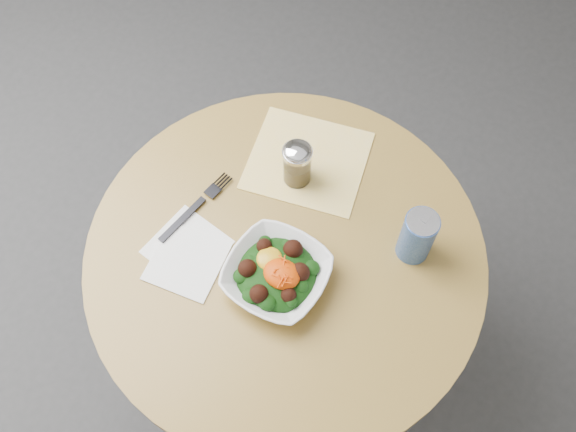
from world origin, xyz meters
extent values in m
plane|color=#323234|center=(0.00, 0.00, 0.00)|extent=(6.00, 6.00, 0.00)
cylinder|color=black|center=(0.00, 0.00, 0.01)|extent=(0.52, 0.52, 0.03)
cylinder|color=black|center=(0.00, 0.00, 0.35)|extent=(0.10, 0.10, 0.71)
cylinder|color=#A6823C|center=(0.00, 0.00, 0.73)|extent=(0.90, 0.90, 0.04)
cube|color=#E9B00C|center=(-0.07, 0.24, 0.75)|extent=(0.31, 0.30, 0.00)
cube|color=white|center=(-0.20, -0.09, 0.75)|extent=(0.18, 0.18, 0.00)
cube|color=white|center=(-0.18, -0.12, 0.75)|extent=(0.17, 0.17, 0.00)
imported|color=white|center=(0.01, -0.07, 0.78)|extent=(0.23, 0.23, 0.05)
ellipsoid|color=black|center=(0.01, -0.07, 0.78)|extent=(0.18, 0.18, 0.06)
ellipsoid|color=gold|center=(-0.01, -0.05, 0.80)|extent=(0.06, 0.06, 0.02)
ellipsoid|color=#DF5004|center=(0.03, -0.07, 0.81)|extent=(0.08, 0.07, 0.04)
cube|color=black|center=(-0.25, -0.04, 0.76)|extent=(0.04, 0.14, 0.00)
cube|color=black|center=(-0.22, 0.07, 0.76)|extent=(0.04, 0.08, 0.00)
cylinder|color=silver|center=(-0.07, 0.18, 0.80)|extent=(0.07, 0.07, 0.10)
cylinder|color=olive|center=(-0.07, 0.18, 0.78)|extent=(0.06, 0.06, 0.06)
cylinder|color=silver|center=(-0.07, 0.18, 0.86)|extent=(0.07, 0.07, 0.01)
ellipsoid|color=silver|center=(-0.07, 0.18, 0.86)|extent=(0.07, 0.07, 0.03)
cylinder|color=navy|center=(0.25, 0.14, 0.82)|extent=(0.07, 0.07, 0.14)
cylinder|color=#B1B1B8|center=(0.25, 0.14, 0.89)|extent=(0.07, 0.07, 0.00)
cube|color=#B1B1B8|center=(0.25, 0.15, 0.89)|extent=(0.02, 0.02, 0.00)
camera|label=1|loc=(0.29, -0.53, 2.05)|focal=40.00mm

